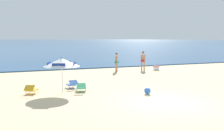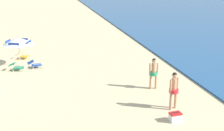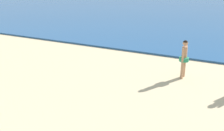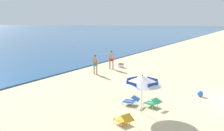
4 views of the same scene
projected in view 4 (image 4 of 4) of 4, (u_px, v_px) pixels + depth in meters
beach_umbrella_striped_main at (142, 80)px, 11.07m from camera, size 2.47×2.47×1.98m
lounge_chair_under_umbrella at (153, 102)px, 12.10m from camera, size 0.73×0.98×0.51m
lounge_chair_beside_umbrella at (124, 119)px, 10.01m from camera, size 0.83×1.02×0.53m
lounge_chair_facing_sea at (131, 100)px, 12.43m from camera, size 0.65×0.94×0.51m
person_standing_near_shore at (111, 59)px, 22.19m from camera, size 0.44×0.50×1.79m
person_standing_beside at (95, 63)px, 19.92m from camera, size 0.42×0.51×1.70m
cooler_box at (121, 65)px, 23.16m from camera, size 0.39×0.52×0.43m
beach_ball at (200, 94)px, 13.90m from camera, size 0.36×0.36×0.36m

